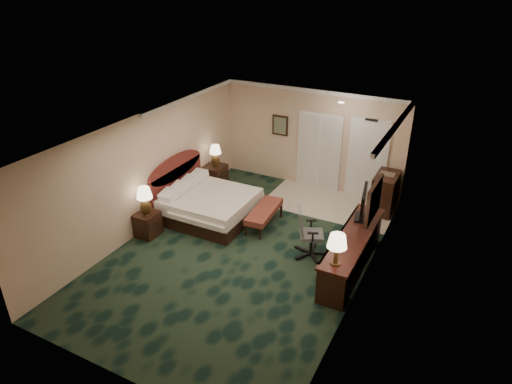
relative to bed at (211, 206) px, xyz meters
The scene contains 24 objects.
floor 1.72m from the bed, 32.77° to the right, with size 5.00×7.50×0.00m, color black.
ceiling 2.93m from the bed, 32.77° to the right, with size 5.00×7.50×0.00m, color silver.
wall_back 3.34m from the bed, 63.36° to the left, with size 5.00×0.00×2.70m, color #D5B096.
wall_front 4.99m from the bed, 73.05° to the right, with size 5.00×0.00×2.70m, color #D5B096.
wall_left 1.76m from the bed, 139.67° to the right, with size 0.00×7.50×2.70m, color #D5B096.
wall_right 4.16m from the bed, 13.14° to the right, with size 0.00×7.50×2.70m, color #D5B096.
crown_molding 2.89m from the bed, 32.77° to the right, with size 5.00×7.50×0.10m, color white, non-canonical shape.
tile_patch 3.07m from the bed, 40.52° to the left, with size 3.20×1.70×0.01m, color beige.
headboard 1.09m from the bed, behind, with size 0.12×2.00×1.40m, color #4C1417, non-canonical shape.
entry_door 4.15m from the bed, 43.34° to the left, with size 1.02×0.06×2.18m, color white.
closet_doors 3.34m from the bed, 59.11° to the left, with size 1.20×0.06×2.10m, color silver.
wall_art 3.12m from the bed, 79.42° to the left, with size 0.45×0.06×0.55m, color #446057.
wall_mirror 4.09m from the bed, ahead, with size 0.05×0.95×0.75m, color white.
bed is the anchor object (origin of this frame).
nightstand_near 1.56m from the bed, 122.36° to the right, with size 0.45×0.51×0.56m, color black.
nightstand_far 1.68m from the bed, 118.39° to the left, with size 0.52×0.59×0.64m, color black.
lamp_near 1.67m from the bed, 121.05° to the right, with size 0.35×0.35×0.65m, color black, non-canonical shape.
lamp_far 1.80m from the bed, 117.06° to the left, with size 0.31×0.31×0.59m, color black, non-canonical shape.
bed_bench 1.34m from the bed, 11.07° to the left, with size 0.46×1.34×0.45m, color maroon.
desk 3.64m from the bed, ahead, with size 0.58×2.70×0.78m, color black.
tv 3.67m from the bed, ahead, with size 0.07×0.86×0.67m, color black.
desk_lamp 3.98m from the bed, 23.06° to the right, with size 0.35×0.35×0.61m, color black, non-canonical shape.
desk_chair 2.75m from the bed, ahead, with size 0.63×0.59×1.08m, color #585859, non-canonical shape.
minibar 4.28m from the bed, 32.29° to the left, with size 0.51×0.93×0.98m, color black.
Camera 1 is at (3.97, -7.14, 5.51)m, focal length 32.00 mm.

